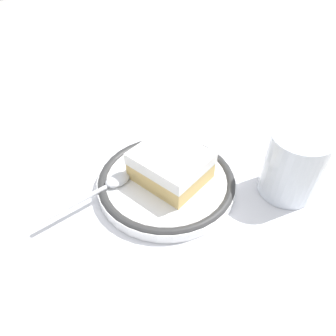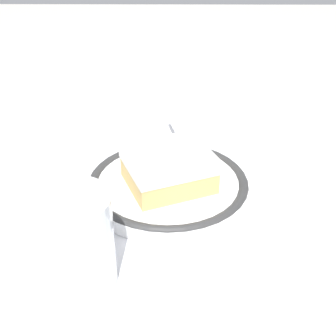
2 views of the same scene
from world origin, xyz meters
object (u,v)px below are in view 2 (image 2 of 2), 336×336
(cup, at_px, (72,247))
(cake_slice, at_px, (168,168))
(plate, at_px, (168,186))
(spoon, at_px, (184,145))

(cup, bearing_deg, cake_slice, -31.21)
(plate, bearing_deg, cup, 149.74)
(plate, bearing_deg, cake_slice, -173.61)
(cup, bearing_deg, spoon, -24.70)
(cake_slice, height_order, spoon, cake_slice)
(spoon, bearing_deg, plate, 166.07)
(cake_slice, xyz_separation_m, cup, (-0.14, 0.09, 0.00))
(plate, distance_m, spoon, 0.09)
(cake_slice, height_order, cup, cup)
(plate, height_order, cup, cup)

